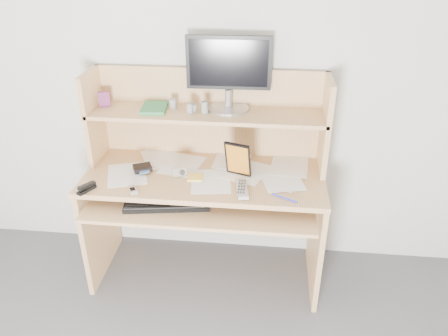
# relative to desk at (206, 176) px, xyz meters

# --- Properties ---
(back_wall) EXTENTS (3.60, 0.04, 2.50)m
(back_wall) POSITION_rel_desk_xyz_m (0.00, 0.24, 0.56)
(back_wall) COLOR beige
(back_wall) RESTS_ON floor
(desk) EXTENTS (1.40, 0.70, 1.30)m
(desk) POSITION_rel_desk_xyz_m (0.00, 0.00, 0.00)
(desk) COLOR tan
(desk) RESTS_ON floor
(paper_clutter) EXTENTS (1.32, 0.54, 0.01)m
(paper_clutter) POSITION_rel_desk_xyz_m (0.00, -0.08, 0.06)
(paper_clutter) COLOR white
(paper_clutter) RESTS_ON desk
(keyboard) EXTENTS (0.49, 0.24, 0.03)m
(keyboard) POSITION_rel_desk_xyz_m (-0.18, -0.28, -0.03)
(keyboard) COLOR black
(keyboard) RESTS_ON desk
(tv_remote) EXTENTS (0.09, 0.21, 0.02)m
(tv_remote) POSITION_rel_desk_xyz_m (0.23, -0.25, 0.07)
(tv_remote) COLOR #9D9E98
(tv_remote) RESTS_ON paper_clutter
(flip_phone) EXTENTS (0.07, 0.09, 0.02)m
(flip_phone) POSITION_rel_desk_xyz_m (-0.36, -0.32, 0.07)
(flip_phone) COLOR #BABABC
(flip_phone) RESTS_ON paper_clutter
(stapler) EXTENTS (0.08, 0.12, 0.04)m
(stapler) POSITION_rel_desk_xyz_m (-0.61, -0.34, 0.08)
(stapler) COLOR black
(stapler) RESTS_ON paper_clutter
(wallet) EXTENTS (0.13, 0.12, 0.03)m
(wallet) POSITION_rel_desk_xyz_m (-0.37, -0.08, 0.07)
(wallet) COLOR black
(wallet) RESTS_ON paper_clutter
(sticky_note_pad) EXTENTS (0.09, 0.09, 0.01)m
(sticky_note_pad) POSITION_rel_desk_xyz_m (-0.04, -0.13, 0.06)
(sticky_note_pad) COLOR yellow
(sticky_note_pad) RESTS_ON desk
(digital_camera) EXTENTS (0.09, 0.07, 0.05)m
(digital_camera) POSITION_rel_desk_xyz_m (-0.14, -0.12, 0.09)
(digital_camera) COLOR silver
(digital_camera) RESTS_ON paper_clutter
(game_case) EXTENTS (0.15, 0.07, 0.21)m
(game_case) POSITION_rel_desk_xyz_m (0.20, -0.09, 0.17)
(game_case) COLOR black
(game_case) RESTS_ON paper_clutter
(blue_pen) EXTENTS (0.14, 0.08, 0.01)m
(blue_pen) POSITION_rel_desk_xyz_m (0.47, -0.31, 0.07)
(blue_pen) COLOR #1920C1
(blue_pen) RESTS_ON paper_clutter
(card_box) EXTENTS (0.07, 0.04, 0.09)m
(card_box) POSITION_rel_desk_xyz_m (-0.62, 0.09, 0.43)
(card_box) COLOR #A31516
(card_box) RESTS_ON desk
(shelf_book) EXTENTS (0.16, 0.21, 0.02)m
(shelf_book) POSITION_rel_desk_xyz_m (-0.31, 0.08, 0.40)
(shelf_book) COLOR #378B57
(shelf_book) RESTS_ON desk
(chip_stack_a) EXTENTS (0.05, 0.05, 0.06)m
(chip_stack_a) POSITION_rel_desk_xyz_m (-0.21, 0.10, 0.42)
(chip_stack_a) COLOR black
(chip_stack_a) RESTS_ON desk
(chip_stack_b) EXTENTS (0.04, 0.04, 0.06)m
(chip_stack_b) POSITION_rel_desk_xyz_m (-0.09, 0.04, 0.42)
(chip_stack_b) COLOR silver
(chip_stack_b) RESTS_ON desk
(chip_stack_c) EXTENTS (0.05, 0.05, 0.04)m
(chip_stack_c) POSITION_rel_desk_xyz_m (-0.08, 0.06, 0.41)
(chip_stack_c) COLOR black
(chip_stack_c) RESTS_ON desk
(chip_stack_d) EXTENTS (0.05, 0.05, 0.07)m
(chip_stack_d) POSITION_rel_desk_xyz_m (-0.01, 0.05, 0.42)
(chip_stack_d) COLOR white
(chip_stack_d) RESTS_ON desk
(monitor) EXTENTS (0.49, 0.24, 0.42)m
(monitor) POSITION_rel_desk_xyz_m (0.12, 0.15, 0.61)
(monitor) COLOR #AAABAF
(monitor) RESTS_ON desk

